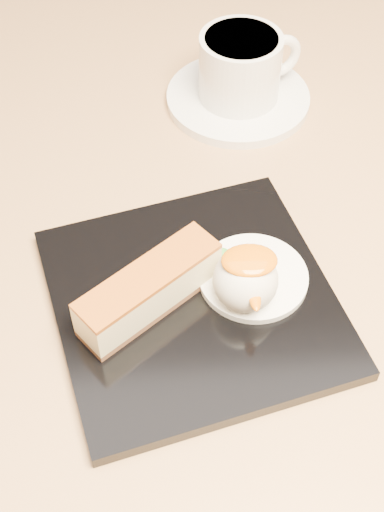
{
  "coord_description": "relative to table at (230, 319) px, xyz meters",
  "views": [
    {
      "loc": [
        -0.07,
        -0.43,
        1.2
      ],
      "look_at": [
        -0.05,
        -0.07,
        0.76
      ],
      "focal_mm": 50.0,
      "sensor_mm": 36.0,
      "label": 1
    }
  ],
  "objects": [
    {
      "name": "ground",
      "position": [
        0.0,
        0.0,
        -0.56
      ],
      "size": [
        5.0,
        5.0,
        0.0
      ],
      "primitive_type": "plane",
      "color": "brown",
      "rests_on": "ground"
    },
    {
      "name": "cream_smear",
      "position": [
        0.0,
        -0.08,
        0.17
      ],
      "size": [
        0.09,
        0.09,
        0.01
      ],
      "primitive_type": "cylinder",
      "color": "white",
      "rests_on": "dessert_plate"
    },
    {
      "name": "cheesecake",
      "position": [
        -0.08,
        -0.1,
        0.19
      ],
      "size": [
        0.12,
        0.1,
        0.04
      ],
      "rotation": [
        0.0,
        0.0,
        0.67
      ],
      "color": "brown",
      "rests_on": "dessert_plate"
    },
    {
      "name": "dessert_plate",
      "position": [
        -0.05,
        -0.09,
        0.16
      ],
      "size": [
        0.27,
        0.27,
        0.01
      ],
      "primitive_type": "cube",
      "rotation": [
        0.0,
        0.0,
        0.25
      ],
      "color": "black",
      "rests_on": "table"
    },
    {
      "name": "saucer",
      "position": [
        0.02,
        0.17,
        0.16
      ],
      "size": [
        0.15,
        0.15,
        0.01
      ],
      "primitive_type": "cylinder",
      "color": "white",
      "rests_on": "table"
    },
    {
      "name": "mango_sauce",
      "position": [
        -0.0,
        -0.09,
        0.21
      ],
      "size": [
        0.04,
        0.03,
        0.01
      ],
      "primitive_type": "ellipsoid",
      "color": "#D96706",
      "rests_on": "ice_cream_scoop"
    },
    {
      "name": "table",
      "position": [
        0.0,
        0.0,
        0.0
      ],
      "size": [
        0.8,
        0.8,
        0.72
      ],
      "color": "black",
      "rests_on": "ground"
    },
    {
      "name": "coffee_cup",
      "position": [
        0.02,
        0.17,
        0.2
      ],
      "size": [
        0.11,
        0.08,
        0.07
      ],
      "rotation": [
        0.0,
        0.0,
        0.35
      ],
      "color": "white",
      "rests_on": "saucer"
    },
    {
      "name": "ice_cream_scoop",
      "position": [
        -0.01,
        -0.1,
        0.19
      ],
      "size": [
        0.05,
        0.05,
        0.05
      ],
      "primitive_type": "sphere",
      "color": "white",
      "rests_on": "cream_smear"
    },
    {
      "name": "mint_sprig",
      "position": [
        -0.03,
        -0.05,
        0.17
      ],
      "size": [
        0.03,
        0.02,
        0.0
      ],
      "color": "green",
      "rests_on": "cream_smear"
    }
  ]
}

